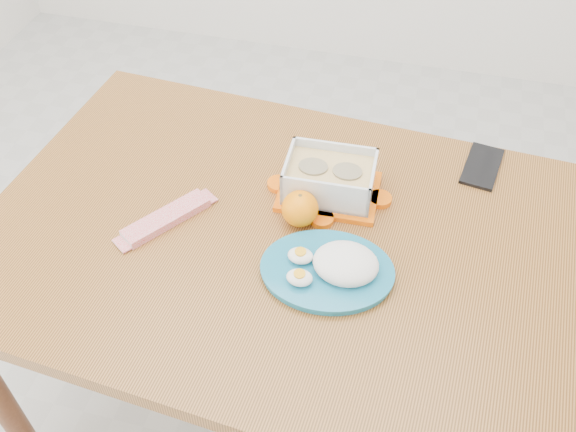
% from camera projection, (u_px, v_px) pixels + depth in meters
% --- Properties ---
extents(ground, '(3.50, 3.50, 0.00)m').
position_uv_depth(ground, '(246.00, 333.00, 2.11)').
color(ground, '#B7B7B2').
rests_on(ground, ground).
extents(dining_table, '(1.42, 1.00, 0.75)m').
position_uv_depth(dining_table, '(288.00, 260.00, 1.46)').
color(dining_table, '#A2652E').
rests_on(dining_table, ground).
extents(food_container, '(0.24, 0.18, 0.10)m').
position_uv_depth(food_container, '(330.00, 179.00, 1.46)').
color(food_container, '#F36007').
rests_on(food_container, dining_table).
extents(orange_fruit, '(0.08, 0.08, 0.08)m').
position_uv_depth(orange_fruit, '(300.00, 209.00, 1.40)').
color(orange_fruit, orange).
rests_on(orange_fruit, dining_table).
extents(rice_plate, '(0.30, 0.30, 0.07)m').
position_uv_depth(rice_plate, '(333.00, 266.00, 1.31)').
color(rice_plate, '#196F8E').
rests_on(rice_plate, dining_table).
extents(candy_bar, '(0.16, 0.20, 0.02)m').
position_uv_depth(candy_bar, '(166.00, 218.00, 1.43)').
color(candy_bar, red).
rests_on(candy_bar, dining_table).
extents(smartphone, '(0.10, 0.17, 0.01)m').
position_uv_depth(smartphone, '(482.00, 166.00, 1.55)').
color(smartphone, black).
rests_on(smartphone, dining_table).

